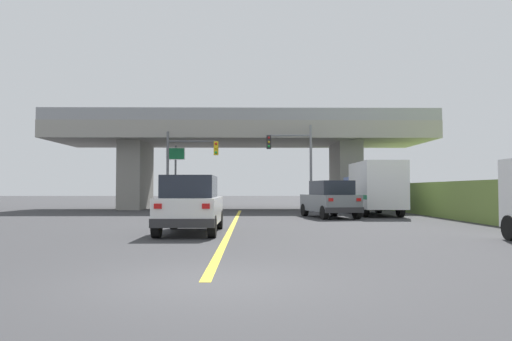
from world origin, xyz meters
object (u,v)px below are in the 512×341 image
traffic_signal_nearside (297,157)px  traffic_signal_farside (185,160)px  suv_lead (191,204)px  highway_sign (175,164)px  box_truck (374,188)px  suv_crossing (330,199)px

traffic_signal_nearside → traffic_signal_farside: (-7.78, -0.15, -0.27)m
suv_lead → highway_sign: 18.60m
traffic_signal_nearside → highway_sign: size_ratio=1.27×
box_truck → traffic_signal_farside: 12.97m
suv_lead → traffic_signal_nearside: bearing=72.1°
traffic_signal_farside → traffic_signal_nearside: bearing=1.1°
box_truck → highway_sign: size_ratio=1.42×
suv_crossing → traffic_signal_farside: traffic_signal_farside is taller
traffic_signal_nearside → highway_sign: (-8.72, 1.60, -0.42)m
traffic_signal_nearside → highway_sign: bearing=169.6°
box_truck → suv_lead: bearing=-129.0°
suv_lead → suv_crossing: size_ratio=0.97×
box_truck → traffic_signal_nearside: size_ratio=1.12×
highway_sign → traffic_signal_farside: bearing=-61.6°
traffic_signal_nearside → traffic_signal_farside: bearing=-178.9°
suv_lead → suv_crossing: same height
box_truck → traffic_signal_nearside: (-4.18, 4.78, 2.20)m
traffic_signal_farside → highway_sign: size_ratio=1.17×
box_truck → traffic_signal_farside: size_ratio=1.22×
suv_lead → traffic_signal_farside: 16.76m
box_truck → suv_crossing: bearing=-141.4°
traffic_signal_nearside → traffic_signal_farside: size_ratio=1.09×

